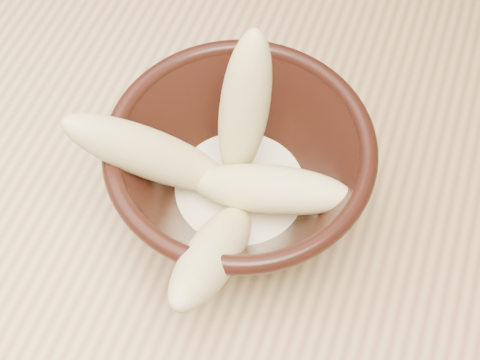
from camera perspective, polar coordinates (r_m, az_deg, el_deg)
name	(u,v)px	position (r m, az deg, el deg)	size (l,w,h in m)	color
table	(164,91)	(0.74, -6.54, 7.54)	(1.20, 0.80, 0.75)	#D9B877
bowl	(240,174)	(0.51, 0.00, 0.52)	(0.20, 0.20, 0.11)	black
milk_puddle	(240,191)	(0.53, 0.00, -0.94)	(0.11, 0.11, 0.02)	#FCF2CB
banana_upright	(244,109)	(0.49, 0.36, 6.06)	(0.04, 0.04, 0.14)	#E2D185
banana_left	(153,155)	(0.49, -7.43, 2.12)	(0.04, 0.04, 0.15)	#E2D185
banana_across	(269,189)	(0.49, 2.49, -0.78)	(0.04, 0.04, 0.12)	#E2D185
banana_front	(214,253)	(0.46, -2.25, -6.24)	(0.04, 0.04, 0.14)	#E2D185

